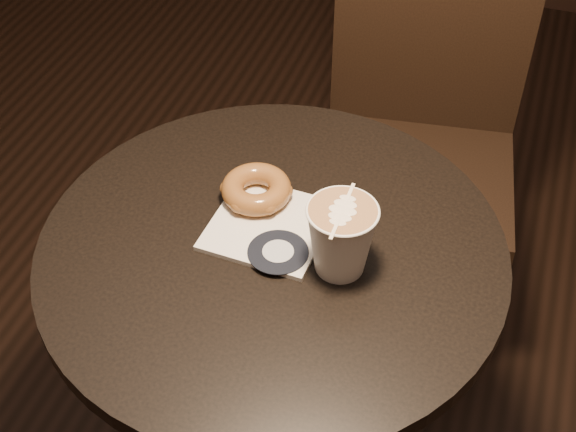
{
  "coord_description": "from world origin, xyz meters",
  "views": [
    {
      "loc": [
        0.29,
        -0.78,
        1.6
      ],
      "look_at": [
        0.01,
        0.03,
        0.79
      ],
      "focal_mm": 50.0,
      "sensor_mm": 36.0,
      "label": 1
    }
  ],
  "objects_px": {
    "cafe_table": "(274,328)",
    "doughnut": "(256,189)",
    "chair": "(423,107)",
    "latte_cup": "(341,239)",
    "pastry_bag": "(269,226)"
  },
  "relations": [
    {
      "from": "cafe_table",
      "to": "doughnut",
      "type": "distance_m",
      "value": 0.24
    },
    {
      "from": "pastry_bag",
      "to": "doughnut",
      "type": "relative_size",
      "value": 1.55
    },
    {
      "from": "cafe_table",
      "to": "latte_cup",
      "type": "bearing_deg",
      "value": -5.96
    },
    {
      "from": "pastry_bag",
      "to": "latte_cup",
      "type": "bearing_deg",
      "value": -16.22
    },
    {
      "from": "doughnut",
      "to": "chair",
      "type": "bearing_deg",
      "value": 73.05
    },
    {
      "from": "chair",
      "to": "doughnut",
      "type": "bearing_deg",
      "value": -114.9
    },
    {
      "from": "latte_cup",
      "to": "chair",
      "type": "bearing_deg",
      "value": 89.28
    },
    {
      "from": "chair",
      "to": "doughnut",
      "type": "height_order",
      "value": "chair"
    },
    {
      "from": "doughnut",
      "to": "cafe_table",
      "type": "bearing_deg",
      "value": -56.25
    },
    {
      "from": "chair",
      "to": "latte_cup",
      "type": "bearing_deg",
      "value": -98.67
    },
    {
      "from": "chair",
      "to": "pastry_bag",
      "type": "xyz_separation_m",
      "value": [
        -0.13,
        -0.6,
        0.17
      ]
    },
    {
      "from": "chair",
      "to": "latte_cup",
      "type": "relative_size",
      "value": 9.33
    },
    {
      "from": "chair",
      "to": "doughnut",
      "type": "xyz_separation_m",
      "value": [
        -0.17,
        -0.55,
        0.19
      ]
    },
    {
      "from": "cafe_table",
      "to": "doughnut",
      "type": "xyz_separation_m",
      "value": [
        -0.05,
        0.08,
        0.23
      ]
    },
    {
      "from": "cafe_table",
      "to": "doughnut",
      "type": "relative_size",
      "value": 6.85
    }
  ]
}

